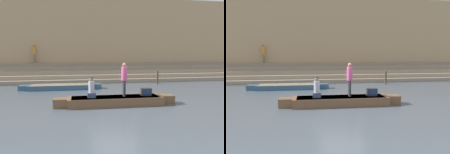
# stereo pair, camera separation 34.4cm
# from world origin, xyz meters

# --- Properties ---
(ground_plane) EXTENTS (120.00, 120.00, 0.00)m
(ground_plane) POSITION_xyz_m (0.00, 0.00, 0.00)
(ground_plane) COLOR #4C5660
(ghat_steps) EXTENTS (36.00, 3.06, 1.69)m
(ghat_steps) POSITION_xyz_m (0.00, 9.04, 0.62)
(ghat_steps) COLOR gray
(ghat_steps) RESTS_ON ground
(back_wall) EXTENTS (34.20, 1.28, 8.10)m
(back_wall) POSITION_xyz_m (0.00, 10.76, 4.02)
(back_wall) COLOR tan
(back_wall) RESTS_ON ground
(rowboat_main) EXTENTS (6.38, 1.29, 0.46)m
(rowboat_main) POSITION_xyz_m (-0.13, -0.63, 0.25)
(rowboat_main) COLOR brown
(rowboat_main) RESTS_ON ground
(person_standing) EXTENTS (0.30, 0.30, 1.76)m
(person_standing) POSITION_xyz_m (0.35, -0.56, 1.49)
(person_standing) COLOR #28282D
(person_standing) RESTS_ON rowboat_main
(person_rowing) EXTENTS (0.42, 0.33, 1.11)m
(person_rowing) POSITION_xyz_m (-1.39, -0.64, 0.92)
(person_rowing) COLOR #3D4C75
(person_rowing) RESTS_ON rowboat_main
(tv_set) EXTENTS (0.54, 0.43, 0.40)m
(tv_set) POSITION_xyz_m (1.56, -0.54, 0.66)
(tv_set) COLOR #2D2D2D
(tv_set) RESTS_ON rowboat_main
(moored_boat_shore) EXTENTS (6.00, 1.25, 0.36)m
(moored_boat_shore) POSITION_xyz_m (-3.33, 4.74, 0.19)
(moored_boat_shore) COLOR #33516B
(moored_boat_shore) RESTS_ON ground
(mooring_post) EXTENTS (0.17, 0.17, 1.11)m
(mooring_post) POSITION_xyz_m (4.72, 6.12, 0.55)
(mooring_post) COLOR #473828
(mooring_post) RESTS_ON ground
(person_on_steps) EXTENTS (0.31, 0.31, 1.77)m
(person_on_steps) POSITION_xyz_m (-6.12, 9.86, 2.73)
(person_on_steps) COLOR #756656
(person_on_steps) RESTS_ON ghat_steps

